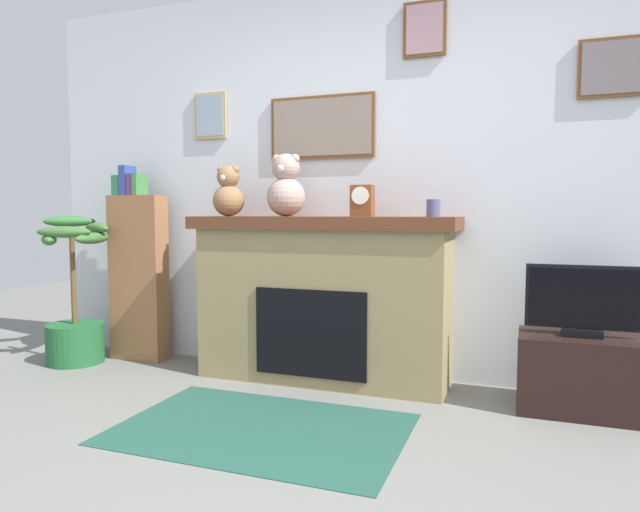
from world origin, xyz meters
The scene contains 11 objects.
back_wall centered at (0.00, 2.00, 1.30)m, with size 5.20×0.15×2.60m.
fireplace centered at (-0.36, 1.71, 0.54)m, with size 1.71×0.51×1.06m.
bookshelf centered at (-1.81, 1.74, 0.64)m, with size 0.42×0.16×1.42m.
potted_plant centered at (-2.18, 1.49, 0.34)m, with size 0.57×0.57×1.06m.
tv_stand centered at (1.16, 1.64, 0.21)m, with size 0.64×0.40×0.42m, color black.
television centered at (1.16, 1.64, 0.60)m, with size 0.58×0.14×0.38m.
area_rug centered at (-0.36, 0.81, 0.00)m, with size 1.43×0.95×0.01m, color #204B3E.
candle_jar centered at (0.34, 1.70, 1.11)m, with size 0.08×0.08×0.10m, color #4C517A.
mantel_clock centered at (-0.09, 1.70, 1.16)m, with size 0.13×0.10×0.19m.
teddy_bear_tan centered at (-1.03, 1.70, 1.21)m, with size 0.21×0.21×0.34m.
teddy_bear_cream centered at (-0.60, 1.70, 1.24)m, with size 0.25×0.25×0.40m.
Camera 1 is at (0.88, -1.67, 1.08)m, focal length 31.77 mm.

